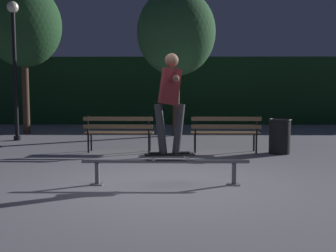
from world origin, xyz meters
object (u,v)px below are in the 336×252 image
Objects in this scene: grind_rail at (165,165)px; lamp_post_left at (14,53)px; skateboard at (170,155)px; tree_behind_benches at (176,33)px; trash_can at (280,136)px; park_bench_leftmost at (119,130)px; tree_far_left at (23,26)px; park_bench_left_center at (226,130)px; skateboarder at (170,95)px.

grind_rail is 7.20m from lamp_post_left.
skateboard is 0.18× the size of tree_behind_benches.
trash_can reaches higher than skateboard.
grind_rail is at bearing -50.82° from lamp_post_left.
lamp_post_left is (-4.40, 5.32, 2.01)m from skateboard.
tree_far_left is at bearing 132.58° from park_bench_leftmost.
tree_behind_benches reaches higher than park_bench_left_center.
park_bench_left_center is at bearing 0.00° from park_bench_leftmost.
lamp_post_left reaches higher than park_bench_leftmost.
skateboarder is at bearing -50.38° from lamp_post_left.
skateboarder reaches higher than park_bench_leftmost.
skateboarder is 0.32× the size of tree_far_left.
skateboarder is 6.76m from tree_behind_benches.
park_bench_leftmost is 4.49m from tree_behind_benches.
tree_behind_benches reaches higher than park_bench_leftmost.
trash_can is (2.51, 3.04, -1.00)m from skateboarder.
skateboard is 7.06m from tree_behind_benches.
tree_far_left reaches higher than tree_behind_benches.
park_bench_leftmost is 3.71m from trash_can.
skateboarder reaches higher than skateboard.
tree_behind_benches is at bearing 123.97° from trash_can.
park_bench_left_center is at bearing 67.96° from skateboarder.
tree_behind_benches is (0.17, 6.52, 2.71)m from skateboard.
trash_can is at bearing -56.03° from tree_behind_benches.
park_bench_left_center reaches higher than grind_rail.
tree_far_left is (-4.71, 6.98, 2.99)m from skateboard.
park_bench_leftmost reaches higher than grind_rail.
skateboard is 3.41m from park_bench_left_center.
grind_rail is 0.54× the size of tree_far_left.
tree_far_left reaches higher than park_bench_leftmost.
grind_rail is 3.44m from park_bench_left_center.
tree_behind_benches is 1.16× the size of lamp_post_left.
park_bench_left_center is 0.33× the size of tree_far_left.
skateboarder reaches higher than trash_can.
park_bench_leftmost reaches higher than trash_can.
lamp_post_left is (-4.34, 5.32, 2.17)m from grind_rail.
tree_behind_benches reaches higher than lamp_post_left.
tree_far_left is 1.96m from lamp_post_left.
skateboard is at bearing -91.47° from tree_behind_benches.
tree_behind_benches is 4.78m from lamp_post_left.
lamp_post_left is at bearing 145.96° from park_bench_leftmost.
park_bench_leftmost is 2.48m from park_bench_left_center.
trash_can is (7.22, -3.94, -3.06)m from tree_far_left.
tree_far_left is 1.23× the size of lamp_post_left.
skateboarder is 0.40× the size of lamp_post_left.
park_bench_leftmost is at bearing -47.42° from tree_far_left.
park_bench_leftmost is 5.96m from tree_far_left.
skateboarder is at bearing -69.16° from park_bench_leftmost.
tree_far_left is at bearing 151.40° from trash_can.
tree_behind_benches reaches higher than skateboard.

